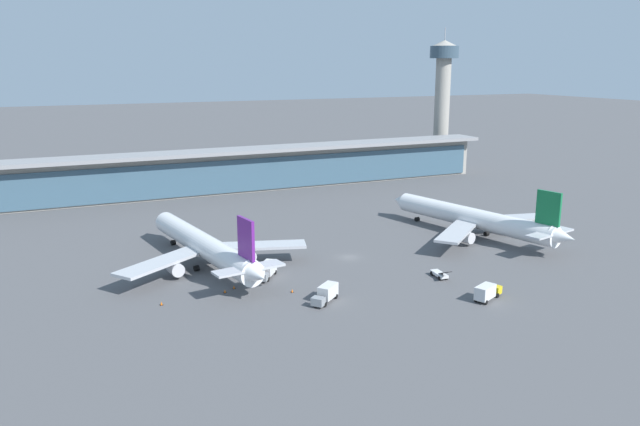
{
  "coord_description": "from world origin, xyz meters",
  "views": [
    {
      "loc": [
        -63.94,
        -124.41,
        44.12
      ],
      "look_at": [
        0.0,
        16.34,
        7.05
      ],
      "focal_mm": 35.29,
      "sensor_mm": 36.0,
      "label": 1
    }
  ],
  "objects_px": {
    "safety_cone_alpha": "(225,291)",
    "safety_cone_bravo": "(292,291)",
    "service_truck_under_wing_grey": "(326,293)",
    "airliner_centre_stand": "(476,219)",
    "service_truck_mid_apron_white": "(440,274)",
    "service_truck_by_tail_yellow": "(487,292)",
    "control_tower": "(443,92)",
    "airliner_left_stand": "(205,246)",
    "safety_cone_charlie": "(234,287)",
    "safety_cone_delta": "(161,304)",
    "service_truck_near_nose_grey": "(267,270)"
  },
  "relations": [
    {
      "from": "service_truck_by_tail_yellow",
      "to": "safety_cone_bravo",
      "type": "relative_size",
      "value": 10.86
    },
    {
      "from": "control_tower",
      "to": "safety_cone_alpha",
      "type": "relative_size",
      "value": 83.26
    },
    {
      "from": "service_truck_under_wing_grey",
      "to": "safety_cone_charlie",
      "type": "relative_size",
      "value": 10.18
    },
    {
      "from": "service_truck_under_wing_grey",
      "to": "service_truck_mid_apron_white",
      "type": "bearing_deg",
      "value": 5.02
    },
    {
      "from": "safety_cone_charlie",
      "to": "service_truck_mid_apron_white",
      "type": "bearing_deg",
      "value": -15.59
    },
    {
      "from": "safety_cone_bravo",
      "to": "safety_cone_charlie",
      "type": "relative_size",
      "value": 1.0
    },
    {
      "from": "airliner_centre_stand",
      "to": "service_truck_mid_apron_white",
      "type": "distance_m",
      "value": 35.71
    },
    {
      "from": "service_truck_near_nose_grey",
      "to": "control_tower",
      "type": "xyz_separation_m",
      "value": [
        117.69,
        106.26,
        30.24
      ]
    },
    {
      "from": "airliner_left_stand",
      "to": "service_truck_near_nose_grey",
      "type": "xyz_separation_m",
      "value": [
        10.03,
        -12.16,
        -3.14
      ]
    },
    {
      "from": "control_tower",
      "to": "safety_cone_bravo",
      "type": "xyz_separation_m",
      "value": [
        -116.26,
        -116.76,
        -31.61
      ]
    },
    {
      "from": "service_truck_near_nose_grey",
      "to": "safety_cone_alpha",
      "type": "bearing_deg",
      "value": -153.84
    },
    {
      "from": "service_truck_near_nose_grey",
      "to": "safety_cone_delta",
      "type": "relative_size",
      "value": 10.21
    },
    {
      "from": "airliner_left_stand",
      "to": "service_truck_under_wing_grey",
      "type": "distance_m",
      "value": 33.8
    },
    {
      "from": "airliner_centre_stand",
      "to": "service_truck_mid_apron_white",
      "type": "bearing_deg",
      "value": -139.67
    },
    {
      "from": "service_truck_near_nose_grey",
      "to": "safety_cone_bravo",
      "type": "xyz_separation_m",
      "value": [
        1.43,
        -10.5,
        -1.37
      ]
    },
    {
      "from": "service_truck_by_tail_yellow",
      "to": "control_tower",
      "type": "relative_size",
      "value": 0.13
    },
    {
      "from": "safety_cone_alpha",
      "to": "service_truck_near_nose_grey",
      "type": "bearing_deg",
      "value": 26.16
    },
    {
      "from": "safety_cone_alpha",
      "to": "service_truck_by_tail_yellow",
      "type": "bearing_deg",
      "value": -28.75
    },
    {
      "from": "safety_cone_alpha",
      "to": "safety_cone_bravo",
      "type": "bearing_deg",
      "value": -23.28
    },
    {
      "from": "control_tower",
      "to": "safety_cone_delta",
      "type": "bearing_deg",
      "value": -141.32
    },
    {
      "from": "safety_cone_alpha",
      "to": "airliner_left_stand",
      "type": "bearing_deg",
      "value": 87.72
    },
    {
      "from": "service_truck_under_wing_grey",
      "to": "safety_cone_alpha",
      "type": "xyz_separation_m",
      "value": [
        -16.16,
        12.46,
        -1.37
      ]
    },
    {
      "from": "airliner_centre_stand",
      "to": "safety_cone_charlie",
      "type": "distance_m",
      "value": 69.55
    },
    {
      "from": "airliner_centre_stand",
      "to": "service_truck_mid_apron_white",
      "type": "xyz_separation_m",
      "value": [
        -27.05,
        -22.96,
        -4.02
      ]
    },
    {
      "from": "airliner_centre_stand",
      "to": "service_truck_by_tail_yellow",
      "type": "bearing_deg",
      "value": -125.19
    },
    {
      "from": "service_truck_near_nose_grey",
      "to": "safety_cone_charlie",
      "type": "distance_m",
      "value": 9.34
    },
    {
      "from": "service_truck_by_tail_yellow",
      "to": "safety_cone_bravo",
      "type": "bearing_deg",
      "value": 149.33
    },
    {
      "from": "safety_cone_charlie",
      "to": "service_truck_under_wing_grey",
      "type": "bearing_deg",
      "value": -45.21
    },
    {
      "from": "airliner_centre_stand",
      "to": "service_truck_under_wing_grey",
      "type": "bearing_deg",
      "value": -155.07
    },
    {
      "from": "airliner_left_stand",
      "to": "safety_cone_alpha",
      "type": "relative_size",
      "value": 82.17
    },
    {
      "from": "service_truck_by_tail_yellow",
      "to": "safety_cone_alpha",
      "type": "height_order",
      "value": "service_truck_by_tail_yellow"
    },
    {
      "from": "service_truck_by_tail_yellow",
      "to": "safety_cone_charlie",
      "type": "relative_size",
      "value": 10.86
    },
    {
      "from": "safety_cone_delta",
      "to": "safety_cone_bravo",
      "type": "bearing_deg",
      "value": -8.83
    },
    {
      "from": "service_truck_near_nose_grey",
      "to": "service_truck_mid_apron_white",
      "type": "relative_size",
      "value": 1.04
    },
    {
      "from": "airliner_centre_stand",
      "to": "safety_cone_charlie",
      "type": "height_order",
      "value": "airliner_centre_stand"
    },
    {
      "from": "service_truck_under_wing_grey",
      "to": "safety_cone_charlie",
      "type": "height_order",
      "value": "service_truck_under_wing_grey"
    },
    {
      "from": "service_truck_near_nose_grey",
      "to": "control_tower",
      "type": "height_order",
      "value": "control_tower"
    },
    {
      "from": "safety_cone_charlie",
      "to": "safety_cone_delta",
      "type": "height_order",
      "value": "same"
    },
    {
      "from": "service_truck_under_wing_grey",
      "to": "safety_cone_delta",
      "type": "relative_size",
      "value": 10.18
    },
    {
      "from": "safety_cone_alpha",
      "to": "safety_cone_bravo",
      "type": "height_order",
      "value": "same"
    },
    {
      "from": "service_truck_by_tail_yellow",
      "to": "safety_cone_bravo",
      "type": "distance_m",
      "value": 37.57
    },
    {
      "from": "control_tower",
      "to": "safety_cone_bravo",
      "type": "height_order",
      "value": "control_tower"
    },
    {
      "from": "service_truck_near_nose_grey",
      "to": "service_truck_mid_apron_white",
      "type": "bearing_deg",
      "value": -24.91
    },
    {
      "from": "airliner_centre_stand",
      "to": "safety_cone_bravo",
      "type": "bearing_deg",
      "value": -162.79
    },
    {
      "from": "service_truck_under_wing_grey",
      "to": "safety_cone_alpha",
      "type": "relative_size",
      "value": 10.18
    },
    {
      "from": "service_truck_near_nose_grey",
      "to": "safety_cone_charlie",
      "type": "height_order",
      "value": "service_truck_near_nose_grey"
    },
    {
      "from": "airliner_left_stand",
      "to": "service_truck_by_tail_yellow",
      "type": "relative_size",
      "value": 7.57
    },
    {
      "from": "service_truck_near_nose_grey",
      "to": "safety_cone_alpha",
      "type": "distance_m",
      "value": 12.03
    },
    {
      "from": "safety_cone_bravo",
      "to": "safety_cone_charlie",
      "type": "bearing_deg",
      "value": 145.66
    },
    {
      "from": "airliner_left_stand",
      "to": "service_truck_mid_apron_white",
      "type": "bearing_deg",
      "value": -32.57
    }
  ]
}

